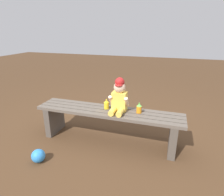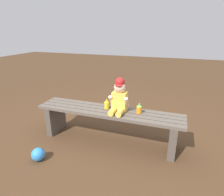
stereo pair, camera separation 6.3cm
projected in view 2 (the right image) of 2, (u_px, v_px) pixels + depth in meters
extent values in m
plane|color=#4C331E|center=(109.00, 140.00, 2.43)|extent=(16.00, 16.00, 0.00)
cube|color=#60564C|center=(104.00, 116.00, 2.17)|extent=(1.78, 0.08, 0.04)
cube|color=#60564C|center=(107.00, 113.00, 2.25)|extent=(1.78, 0.08, 0.04)
cube|color=#60564C|center=(110.00, 110.00, 2.33)|extent=(1.78, 0.08, 0.04)
cube|color=#60564C|center=(112.00, 107.00, 2.41)|extent=(1.78, 0.08, 0.04)
cube|color=#524941|center=(56.00, 118.00, 2.60)|extent=(0.08, 0.35, 0.39)
cube|color=#524941|center=(173.00, 138.00, 2.12)|extent=(0.08, 0.35, 0.39)
cube|color=#F2C64C|center=(120.00, 101.00, 2.23)|extent=(0.17, 0.12, 0.23)
sphere|color=beige|center=(120.00, 87.00, 2.17)|extent=(0.14, 0.14, 0.14)
cylinder|color=#B21E1E|center=(119.00, 85.00, 2.13)|extent=(0.09, 0.09, 0.01)
sphere|color=#B21E1E|center=(120.00, 82.00, 2.15)|extent=(0.11, 0.11, 0.11)
cylinder|color=#FED050|center=(113.00, 111.00, 2.17)|extent=(0.07, 0.16, 0.07)
cylinder|color=#FED050|center=(120.00, 112.00, 2.14)|extent=(0.07, 0.16, 0.07)
cylinder|color=beige|center=(111.00, 100.00, 2.23)|extent=(0.04, 0.12, 0.14)
cylinder|color=beige|center=(127.00, 102.00, 2.17)|extent=(0.04, 0.12, 0.14)
cylinder|color=yellow|center=(107.00, 105.00, 2.31)|extent=(0.06, 0.06, 0.09)
cone|color=yellow|center=(107.00, 101.00, 2.29)|extent=(0.06, 0.06, 0.03)
cylinder|color=yellow|center=(107.00, 100.00, 2.28)|extent=(0.01, 0.01, 0.02)
cylinder|color=orange|center=(139.00, 110.00, 2.18)|extent=(0.06, 0.06, 0.09)
cone|color=#66CC4C|center=(139.00, 105.00, 2.16)|extent=(0.06, 0.06, 0.03)
cylinder|color=#66CC4C|center=(139.00, 104.00, 2.16)|extent=(0.01, 0.01, 0.02)
sphere|color=#338CE5|center=(38.00, 154.00, 2.04)|extent=(0.14, 0.14, 0.14)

